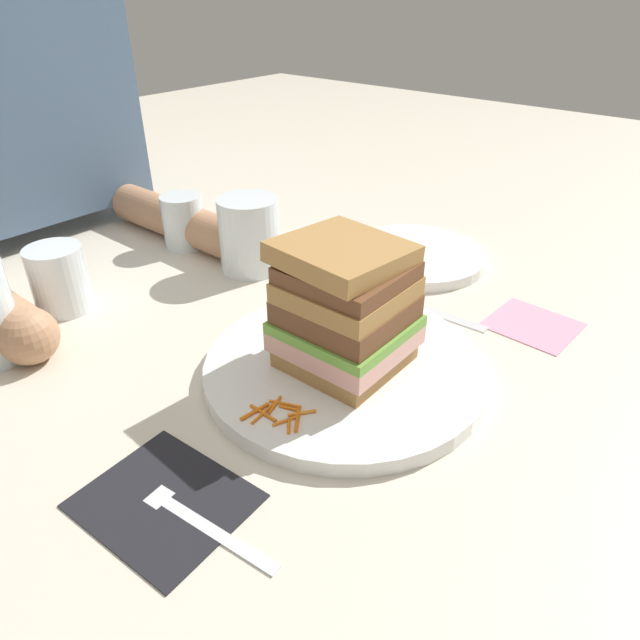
{
  "coord_description": "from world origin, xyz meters",
  "views": [
    {
      "loc": [
        -0.38,
        -0.29,
        0.36
      ],
      "look_at": [
        -0.0,
        0.02,
        0.06
      ],
      "focal_mm": 32.02,
      "sensor_mm": 36.0,
      "label": 1
    }
  ],
  "objects_px": {
    "fork": "(186,511)",
    "side_plate": "(415,255)",
    "sandwich": "(344,309)",
    "napkin_dark": "(166,501)",
    "napkin_pink": "(533,324)",
    "juice_glass": "(250,238)",
    "empty_tumbler_0": "(183,221)",
    "empty_tumbler_1": "(59,279)",
    "knife": "(416,306)",
    "main_plate": "(342,370)"
  },
  "relations": [
    {
      "from": "knife",
      "to": "empty_tumbler_0",
      "type": "distance_m",
      "value": 0.38
    },
    {
      "from": "main_plate",
      "to": "fork",
      "type": "relative_size",
      "value": 1.74
    },
    {
      "from": "sandwich",
      "to": "empty_tumbler_0",
      "type": "xyz_separation_m",
      "value": [
        0.11,
        0.39,
        -0.04
      ]
    },
    {
      "from": "fork",
      "to": "side_plate",
      "type": "relative_size",
      "value": 0.81
    },
    {
      "from": "sandwich",
      "to": "side_plate",
      "type": "xyz_separation_m",
      "value": [
        0.29,
        0.09,
        -0.07
      ]
    },
    {
      "from": "sandwich",
      "to": "empty_tumbler_1",
      "type": "xyz_separation_m",
      "value": [
        -0.11,
        0.35,
        -0.04
      ]
    },
    {
      "from": "sandwich",
      "to": "empty_tumbler_0",
      "type": "distance_m",
      "value": 0.41
    },
    {
      "from": "knife",
      "to": "juice_glass",
      "type": "bearing_deg",
      "value": 103.36
    },
    {
      "from": "juice_glass",
      "to": "empty_tumbler_0",
      "type": "relative_size",
      "value": 1.3
    },
    {
      "from": "empty_tumbler_0",
      "to": "napkin_pink",
      "type": "relative_size",
      "value": 0.82
    },
    {
      "from": "sandwich",
      "to": "napkin_pink",
      "type": "relative_size",
      "value": 1.37
    },
    {
      "from": "main_plate",
      "to": "juice_glass",
      "type": "relative_size",
      "value": 2.82
    },
    {
      "from": "napkin_dark",
      "to": "side_plate",
      "type": "distance_m",
      "value": 0.52
    },
    {
      "from": "main_plate",
      "to": "juice_glass",
      "type": "distance_m",
      "value": 0.28
    },
    {
      "from": "juice_glass",
      "to": "empty_tumbler_1",
      "type": "height_order",
      "value": "juice_glass"
    },
    {
      "from": "fork",
      "to": "napkin_dark",
      "type": "bearing_deg",
      "value": 96.03
    },
    {
      "from": "empty_tumbler_0",
      "to": "napkin_pink",
      "type": "xyz_separation_m",
      "value": [
        0.12,
        -0.5,
        -0.04
      ]
    },
    {
      "from": "knife",
      "to": "juice_glass",
      "type": "xyz_separation_m",
      "value": [
        -0.06,
        0.24,
        0.05
      ]
    },
    {
      "from": "main_plate",
      "to": "fork",
      "type": "bearing_deg",
      "value": -175.22
    },
    {
      "from": "fork",
      "to": "knife",
      "type": "distance_m",
      "value": 0.39
    },
    {
      "from": "juice_glass",
      "to": "napkin_pink",
      "type": "relative_size",
      "value": 1.07
    },
    {
      "from": "side_plate",
      "to": "sandwich",
      "type": "bearing_deg",
      "value": -162.3
    },
    {
      "from": "fork",
      "to": "napkin_pink",
      "type": "height_order",
      "value": "fork"
    },
    {
      "from": "sandwich",
      "to": "napkin_dark",
      "type": "height_order",
      "value": "sandwich"
    },
    {
      "from": "fork",
      "to": "juice_glass",
      "type": "xyz_separation_m",
      "value": [
        0.34,
        0.27,
        0.04
      ]
    },
    {
      "from": "knife",
      "to": "juice_glass",
      "type": "height_order",
      "value": "juice_glass"
    },
    {
      "from": "empty_tumbler_1",
      "to": "napkin_pink",
      "type": "distance_m",
      "value": 0.57
    },
    {
      "from": "napkin_dark",
      "to": "fork",
      "type": "bearing_deg",
      "value": -83.97
    },
    {
      "from": "sandwich",
      "to": "napkin_dark",
      "type": "distance_m",
      "value": 0.23
    },
    {
      "from": "napkin_dark",
      "to": "juice_glass",
      "type": "bearing_deg",
      "value": 36.6
    },
    {
      "from": "napkin_pink",
      "to": "empty_tumbler_0",
      "type": "bearing_deg",
      "value": 103.12
    },
    {
      "from": "juice_glass",
      "to": "empty_tumbler_0",
      "type": "distance_m",
      "value": 0.13
    },
    {
      "from": "side_plate",
      "to": "fork",
      "type": "bearing_deg",
      "value": -167.68
    },
    {
      "from": "sandwich",
      "to": "empty_tumbler_1",
      "type": "height_order",
      "value": "sandwich"
    },
    {
      "from": "fork",
      "to": "side_plate",
      "type": "xyz_separation_m",
      "value": [
        0.51,
        0.11,
        0.0
      ]
    },
    {
      "from": "main_plate",
      "to": "juice_glass",
      "type": "xyz_separation_m",
      "value": [
        0.12,
        0.25,
        0.04
      ]
    },
    {
      "from": "sandwich",
      "to": "empty_tumbler_0",
      "type": "bearing_deg",
      "value": 74.55
    },
    {
      "from": "empty_tumbler_0",
      "to": "side_plate",
      "type": "relative_size",
      "value": 0.39
    },
    {
      "from": "fork",
      "to": "empty_tumbler_1",
      "type": "xyz_separation_m",
      "value": [
        0.11,
        0.37,
        0.04
      ]
    },
    {
      "from": "main_plate",
      "to": "empty_tumbler_1",
      "type": "xyz_separation_m",
      "value": [
        -0.11,
        0.35,
        0.03
      ]
    },
    {
      "from": "napkin_dark",
      "to": "side_plate",
      "type": "relative_size",
      "value": 0.62
    },
    {
      "from": "napkin_pink",
      "to": "juice_glass",
      "type": "bearing_deg",
      "value": 106.34
    },
    {
      "from": "napkin_dark",
      "to": "juice_glass",
      "type": "height_order",
      "value": "juice_glass"
    },
    {
      "from": "napkin_dark",
      "to": "empty_tumbler_1",
      "type": "height_order",
      "value": "empty_tumbler_1"
    },
    {
      "from": "main_plate",
      "to": "empty_tumbler_0",
      "type": "bearing_deg",
      "value": 74.5
    },
    {
      "from": "knife",
      "to": "main_plate",
      "type": "bearing_deg",
      "value": -174.13
    },
    {
      "from": "knife",
      "to": "side_plate",
      "type": "bearing_deg",
      "value": 32.66
    },
    {
      "from": "empty_tumbler_1",
      "to": "napkin_dark",
      "type": "bearing_deg",
      "value": -107.57
    },
    {
      "from": "empty_tumbler_0",
      "to": "side_plate",
      "type": "distance_m",
      "value": 0.35
    },
    {
      "from": "sandwich",
      "to": "juice_glass",
      "type": "bearing_deg",
      "value": 65.35
    }
  ]
}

